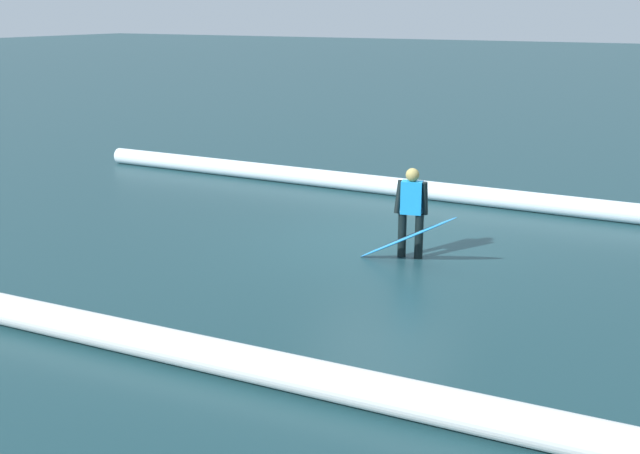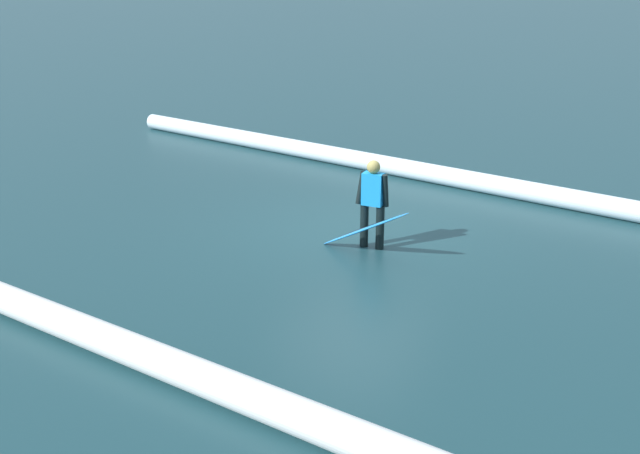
{
  "view_description": "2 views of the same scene",
  "coord_description": "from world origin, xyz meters",
  "views": [
    {
      "loc": [
        -5.23,
        11.81,
        3.97
      ],
      "look_at": [
        -0.19,
        2.62,
        0.98
      ],
      "focal_mm": 43.08,
      "sensor_mm": 36.0,
      "label": 1
    },
    {
      "loc": [
        -7.25,
        10.43,
        4.69
      ],
      "look_at": [
        -1.3,
        2.67,
        1.12
      ],
      "focal_mm": 42.69,
      "sensor_mm": 36.0,
      "label": 2
    }
  ],
  "objects": [
    {
      "name": "ground_plane",
      "position": [
        0.0,
        0.0,
        0.0
      ],
      "size": [
        174.21,
        174.21,
        0.0
      ],
      "primitive_type": "plane",
      "color": "#1A3C43"
    },
    {
      "name": "surfer",
      "position": [
        -0.73,
        0.51,
        0.85
      ],
      "size": [
        0.51,
        0.3,
        1.5
      ],
      "rotation": [
        0.0,
        0.0,
        0.22
      ],
      "color": "black",
      "rests_on": "ground_plane"
    },
    {
      "name": "wave_crest_foreground",
      "position": [
        -0.26,
        -3.44,
        0.2
      ],
      "size": [
        18.82,
        0.7,
        0.4
      ],
      "primitive_type": "cylinder",
      "rotation": [
        0.0,
        1.57,
        0.02
      ],
      "color": "white",
      "rests_on": "ground_plane"
    },
    {
      "name": "surfboard",
      "position": [
        -0.81,
        0.84,
        0.44
      ],
      "size": [
        1.64,
        0.27,
        0.92
      ],
      "color": "#268CE5",
      "rests_on": "ground_plane"
    }
  ]
}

